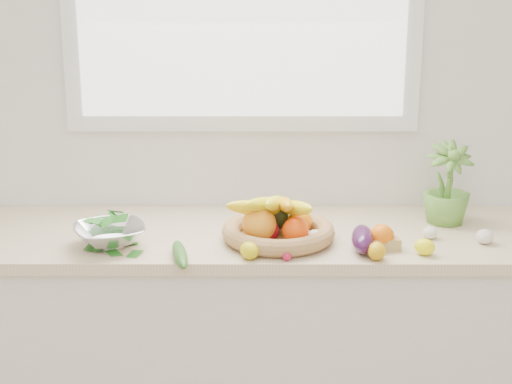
{
  "coord_description": "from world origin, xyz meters",
  "views": [
    {
      "loc": [
        0.06,
        -0.64,
        1.81
      ],
      "look_at": [
        0.05,
        1.93,
        1.05
      ],
      "focal_mm": 55.0,
      "sensor_mm": 36.0,
      "label": 1
    }
  ],
  "objects_px": {
    "eggplant": "(362,239)",
    "colander_with_spinach": "(110,229)",
    "potted_herb": "(447,186)",
    "cucumber": "(180,254)",
    "apple": "(269,230)",
    "fruit_basket": "(277,226)"
  },
  "relations": [
    {
      "from": "apple",
      "to": "fruit_basket",
      "type": "relative_size",
      "value": 0.15
    },
    {
      "from": "apple",
      "to": "cucumber",
      "type": "distance_m",
      "value": 0.34
    },
    {
      "from": "apple",
      "to": "cucumber",
      "type": "height_order",
      "value": "apple"
    },
    {
      "from": "apple",
      "to": "potted_herb",
      "type": "bearing_deg",
      "value": 16.84
    },
    {
      "from": "apple",
      "to": "colander_with_spinach",
      "type": "xyz_separation_m",
      "value": [
        -0.52,
        -0.07,
        0.03
      ]
    },
    {
      "from": "fruit_basket",
      "to": "colander_with_spinach",
      "type": "relative_size",
      "value": 1.57
    },
    {
      "from": "apple",
      "to": "eggplant",
      "type": "relative_size",
      "value": 0.37
    },
    {
      "from": "potted_herb",
      "to": "apple",
      "type": "bearing_deg",
      "value": -163.16
    },
    {
      "from": "colander_with_spinach",
      "to": "potted_herb",
      "type": "bearing_deg",
      "value": 12.53
    },
    {
      "from": "fruit_basket",
      "to": "colander_with_spinach",
      "type": "height_order",
      "value": "fruit_basket"
    },
    {
      "from": "eggplant",
      "to": "colander_with_spinach",
      "type": "bearing_deg",
      "value": 178.15
    },
    {
      "from": "fruit_basket",
      "to": "potted_herb",
      "type": "bearing_deg",
      "value": 17.88
    },
    {
      "from": "eggplant",
      "to": "potted_herb",
      "type": "distance_m",
      "value": 0.45
    },
    {
      "from": "cucumber",
      "to": "potted_herb",
      "type": "xyz_separation_m",
      "value": [
        0.92,
        0.38,
        0.12
      ]
    },
    {
      "from": "apple",
      "to": "fruit_basket",
      "type": "xyz_separation_m",
      "value": [
        0.03,
        -0.0,
        0.02
      ]
    },
    {
      "from": "cucumber",
      "to": "potted_herb",
      "type": "height_order",
      "value": "potted_herb"
    },
    {
      "from": "eggplant",
      "to": "cucumber",
      "type": "distance_m",
      "value": 0.6
    },
    {
      "from": "eggplant",
      "to": "colander_with_spinach",
      "type": "height_order",
      "value": "colander_with_spinach"
    },
    {
      "from": "cucumber",
      "to": "colander_with_spinach",
      "type": "xyz_separation_m",
      "value": [
        -0.24,
        0.12,
        0.04
      ]
    },
    {
      "from": "eggplant",
      "to": "colander_with_spinach",
      "type": "xyz_separation_m",
      "value": [
        -0.83,
        0.03,
        0.02
      ]
    },
    {
      "from": "eggplant",
      "to": "apple",
      "type": "bearing_deg",
      "value": 163.21
    },
    {
      "from": "colander_with_spinach",
      "to": "fruit_basket",
      "type": "bearing_deg",
      "value": 6.36
    }
  ]
}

